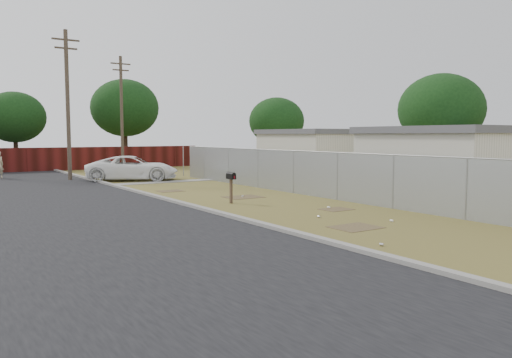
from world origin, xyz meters
TOP-DOWN VIEW (x-y plane):
  - ground at (0.00, 0.00)m, footprint 120.00×120.00m
  - street at (-6.76, 8.05)m, footprint 15.10×60.00m
  - chainlink_fence at (3.12, 1.03)m, footprint 0.10×27.06m
  - privacy_fence at (-6.00, 25.00)m, footprint 30.00×0.12m
  - utility_poles at (-3.67, 20.67)m, footprint 12.60×8.24m
  - houses at (9.70, 3.13)m, footprint 9.30×17.24m
  - horizon_trees at (0.84, 23.56)m, footprint 33.32×31.94m
  - mailbox at (-1.17, 1.58)m, footprint 0.19×0.54m
  - pickup_truck at (-0.90, 13.66)m, footprint 5.93×4.61m
  - scattered_litter at (-0.06, -2.73)m, footprint 3.31×10.38m

SIDE VIEW (x-z plane):
  - ground at x=0.00m, z-range 0.00..0.00m
  - street at x=-6.76m, z-range -0.04..0.08m
  - scattered_litter at x=-0.06m, z-range 0.01..0.08m
  - pickup_truck at x=-0.90m, z-range 0.00..1.50m
  - chainlink_fence at x=3.12m, z-range -0.21..1.81m
  - privacy_fence at x=-6.00m, z-range 0.00..1.80m
  - mailbox at x=-1.17m, z-range 0.36..1.62m
  - houses at x=9.70m, z-range 0.01..3.11m
  - horizon_trees at x=0.84m, z-range 0.74..8.52m
  - utility_poles at x=-3.67m, z-range 0.19..9.19m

